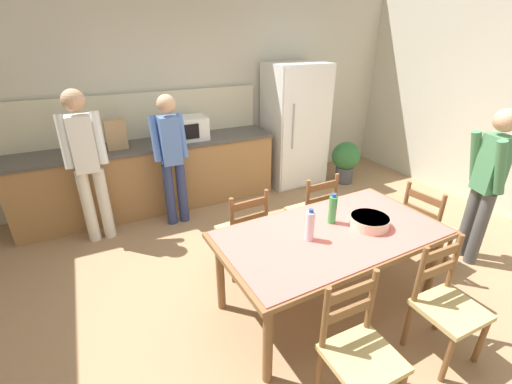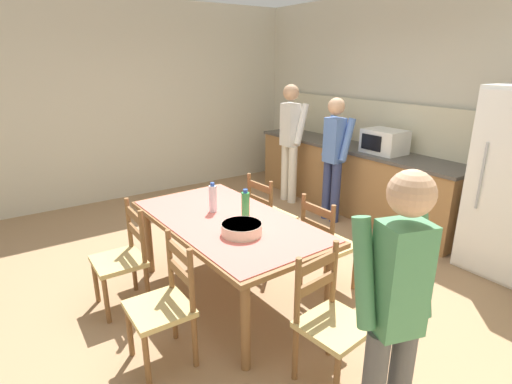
{
  "view_description": "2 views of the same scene",
  "coord_description": "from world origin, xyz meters",
  "px_view_note": "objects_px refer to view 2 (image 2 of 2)",
  "views": [
    {
      "loc": [
        -1.53,
        -2.23,
        2.22
      ],
      "look_at": [
        -0.29,
        0.28,
        0.92
      ],
      "focal_mm": 24.0,
      "sensor_mm": 36.0,
      "label": 1
    },
    {
      "loc": [
        2.84,
        -1.96,
        2.05
      ],
      "look_at": [
        0.12,
        -0.1,
        0.95
      ],
      "focal_mm": 28.0,
      "sensor_mm": 36.0,
      "label": 2
    }
  ],
  "objects_px": {
    "bottle_off_centre": "(245,206)",
    "chair_side_far_left": "(269,217)",
    "dining_table": "(228,227)",
    "person_by_table": "(395,310)",
    "microwave": "(384,141)",
    "chair_side_near_right": "(164,305)",
    "person_at_counter": "(334,154)",
    "chair_side_near_left": "(123,259)",
    "chair_side_far_right": "(326,245)",
    "paper_bag": "(333,129)",
    "serving_bowl": "(242,228)",
    "person_at_sink": "(290,138)",
    "bottle_near_centre": "(213,198)",
    "chair_head_end": "(330,321)"
  },
  "relations": [
    {
      "from": "bottle_off_centre",
      "to": "chair_side_far_left",
      "type": "relative_size",
      "value": 0.3
    },
    {
      "from": "dining_table",
      "to": "person_by_table",
      "type": "bearing_deg",
      "value": -3.45
    },
    {
      "from": "microwave",
      "to": "chair_side_near_right",
      "type": "distance_m",
      "value": 3.53
    },
    {
      "from": "chair_side_far_left",
      "to": "person_at_counter",
      "type": "bearing_deg",
      "value": -78.11
    },
    {
      "from": "chair_side_near_left",
      "to": "chair_side_far_right",
      "type": "distance_m",
      "value": 1.8
    },
    {
      "from": "paper_bag",
      "to": "serving_bowl",
      "type": "xyz_separation_m",
      "value": [
        1.67,
        -2.63,
        -0.29
      ]
    },
    {
      "from": "person_at_counter",
      "to": "person_by_table",
      "type": "bearing_deg",
      "value": -130.06
    },
    {
      "from": "microwave",
      "to": "chair_side_far_right",
      "type": "relative_size",
      "value": 0.55
    },
    {
      "from": "person_at_sink",
      "to": "chair_side_near_right",
      "type": "bearing_deg",
      "value": -142.94
    },
    {
      "from": "bottle_near_centre",
      "to": "chair_head_end",
      "type": "xyz_separation_m",
      "value": [
        1.46,
        0.05,
        -0.43
      ]
    },
    {
      "from": "bottle_off_centre",
      "to": "person_by_table",
      "type": "bearing_deg",
      "value": -7.96
    },
    {
      "from": "dining_table",
      "to": "bottle_off_centre",
      "type": "relative_size",
      "value": 7.06
    },
    {
      "from": "bottle_near_centre",
      "to": "person_at_sink",
      "type": "bearing_deg",
      "value": 125.21
    },
    {
      "from": "microwave",
      "to": "chair_side_near_left",
      "type": "xyz_separation_m",
      "value": [
        0.05,
        -3.38,
        -0.62
      ]
    },
    {
      "from": "bottle_near_centre",
      "to": "chair_side_far_right",
      "type": "height_order",
      "value": "bottle_near_centre"
    },
    {
      "from": "microwave",
      "to": "person_by_table",
      "type": "xyz_separation_m",
      "value": [
        2.22,
        -2.68,
        -0.16
      ]
    },
    {
      "from": "dining_table",
      "to": "person_by_table",
      "type": "distance_m",
      "value": 1.8
    },
    {
      "from": "microwave",
      "to": "bottle_off_centre",
      "type": "bearing_deg",
      "value": -77.82
    },
    {
      "from": "dining_table",
      "to": "person_at_sink",
      "type": "distance_m",
      "value": 2.7
    },
    {
      "from": "microwave",
      "to": "serving_bowl",
      "type": "relative_size",
      "value": 1.56
    },
    {
      "from": "microwave",
      "to": "dining_table",
      "type": "height_order",
      "value": "microwave"
    },
    {
      "from": "person_at_counter",
      "to": "chair_head_end",
      "type": "bearing_deg",
      "value": -134.89
    },
    {
      "from": "serving_bowl",
      "to": "bottle_near_centre",
      "type": "bearing_deg",
      "value": 174.4
    },
    {
      "from": "bottle_near_centre",
      "to": "person_by_table",
      "type": "distance_m",
      "value": 2.01
    },
    {
      "from": "serving_bowl",
      "to": "person_at_sink",
      "type": "bearing_deg",
      "value": 133.56
    },
    {
      "from": "chair_side_near_left",
      "to": "person_by_table",
      "type": "relative_size",
      "value": 0.57
    },
    {
      "from": "chair_side_far_right",
      "to": "chair_side_near_right",
      "type": "height_order",
      "value": "same"
    },
    {
      "from": "bottle_near_centre",
      "to": "bottle_off_centre",
      "type": "bearing_deg",
      "value": 23.01
    },
    {
      "from": "bottle_off_centre",
      "to": "bottle_near_centre",
      "type": "bearing_deg",
      "value": -156.99
    },
    {
      "from": "paper_bag",
      "to": "chair_side_far_right",
      "type": "bearing_deg",
      "value": -45.52
    },
    {
      "from": "chair_side_near_left",
      "to": "chair_side_far_left",
      "type": "height_order",
      "value": "same"
    },
    {
      "from": "chair_side_near_right",
      "to": "dining_table",
      "type": "bearing_deg",
      "value": 120.66
    },
    {
      "from": "dining_table",
      "to": "chair_side_far_left",
      "type": "height_order",
      "value": "chair_side_far_left"
    },
    {
      "from": "microwave",
      "to": "chair_side_far_right",
      "type": "bearing_deg",
      "value": -64.79
    },
    {
      "from": "bottle_off_centre",
      "to": "serving_bowl",
      "type": "distance_m",
      "value": 0.32
    },
    {
      "from": "microwave",
      "to": "chair_side_near_left",
      "type": "distance_m",
      "value": 3.44
    },
    {
      "from": "paper_bag",
      "to": "chair_head_end",
      "type": "height_order",
      "value": "paper_bag"
    },
    {
      "from": "chair_side_near_left",
      "to": "person_at_sink",
      "type": "distance_m",
      "value": 3.22
    },
    {
      "from": "paper_bag",
      "to": "chair_side_far_right",
      "type": "relative_size",
      "value": 0.4
    },
    {
      "from": "chair_side_far_right",
      "to": "chair_side_far_left",
      "type": "height_order",
      "value": "same"
    },
    {
      "from": "paper_bag",
      "to": "serving_bowl",
      "type": "distance_m",
      "value": 3.13
    },
    {
      "from": "chair_side_far_right",
      "to": "microwave",
      "type": "bearing_deg",
      "value": -66.52
    },
    {
      "from": "serving_bowl",
      "to": "chair_side_near_left",
      "type": "distance_m",
      "value": 1.1
    },
    {
      "from": "paper_bag",
      "to": "person_at_sink",
      "type": "distance_m",
      "value": 0.63
    },
    {
      "from": "chair_side_far_left",
      "to": "chair_head_end",
      "type": "relative_size",
      "value": 1.0
    },
    {
      "from": "paper_bag",
      "to": "bottle_off_centre",
      "type": "distance_m",
      "value": 2.83
    },
    {
      "from": "chair_side_near_right",
      "to": "person_at_sink",
      "type": "bearing_deg",
      "value": 127.65
    },
    {
      "from": "chair_side_near_left",
      "to": "chair_side_near_right",
      "type": "distance_m",
      "value": 0.84
    },
    {
      "from": "person_by_table",
      "to": "bottle_off_centre",
      "type": "bearing_deg",
      "value": 9.61
    },
    {
      "from": "bottle_near_centre",
      "to": "chair_side_near_right",
      "type": "xyz_separation_m",
      "value": [
        0.69,
        -0.77,
        -0.43
      ]
    }
  ]
}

